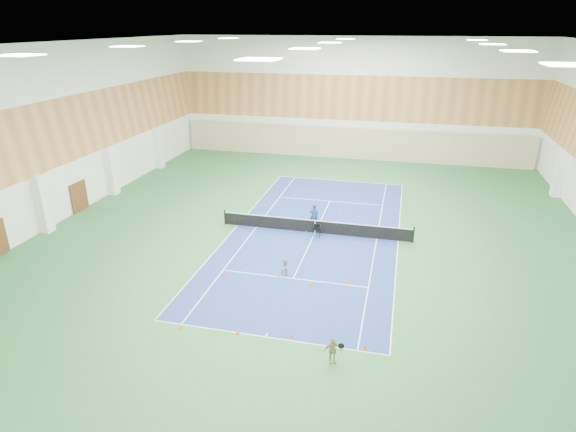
{
  "coord_description": "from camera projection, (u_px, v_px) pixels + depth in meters",
  "views": [
    {
      "loc": [
        5.24,
        -29.14,
        13.11
      ],
      "look_at": [
        -1.31,
        -2.28,
        2.0
      ],
      "focal_mm": 30.0,
      "sensor_mm": 36.0,
      "label": 1
    }
  ],
  "objects": [
    {
      "name": "ground",
      "position": [
        315.0,
        233.0,
        32.31
      ],
      "size": [
        40.0,
        40.0,
        0.0
      ],
      "primitive_type": "plane",
      "color": "#2B6436",
      "rests_on": "ground"
    },
    {
      "name": "cone_base_c",
      "position": [
        292.0,
        335.0,
        21.56
      ],
      "size": [
        0.18,
        0.18,
        0.2
      ],
      "primitive_type": "cone",
      "color": "#EC540C",
      "rests_on": "ground"
    },
    {
      "name": "door_left_b",
      "position": [
        79.0,
        197.0,
        35.84
      ],
      "size": [
        0.08,
        1.8,
        2.2
      ],
      "primitive_type": "cube",
      "color": "#593319",
      "rests_on": "ground"
    },
    {
      "name": "tennis_net",
      "position": [
        315.0,
        226.0,
        32.11
      ],
      "size": [
        12.8,
        0.1,
        1.1
      ],
      "primitive_type": null,
      "color": "black",
      "rests_on": "ground"
    },
    {
      "name": "back_curtain",
      "position": [
        351.0,
        143.0,
        49.52
      ],
      "size": [
        35.4,
        0.16,
        3.2
      ],
      "primitive_type": "cube",
      "color": "#C6B793",
      "rests_on": "ground"
    },
    {
      "name": "cone_base_d",
      "position": [
        365.0,
        348.0,
        20.7
      ],
      "size": [
        0.21,
        0.21,
        0.23
      ],
      "primitive_type": "cone",
      "color": "#E4410C",
      "rests_on": "ground"
    },
    {
      "name": "court_surface",
      "position": [
        315.0,
        233.0,
        32.31
      ],
      "size": [
        10.97,
        23.77,
        0.01
      ],
      "primitive_type": "cube",
      "color": "navy",
      "rests_on": "ground"
    },
    {
      "name": "cone_svc_c",
      "position": [
        311.0,
        284.0,
        25.75
      ],
      "size": [
        0.21,
        0.21,
        0.23
      ],
      "primitive_type": "cone",
      "color": "#DA5B0B",
      "rests_on": "ground"
    },
    {
      "name": "tennis_balls_scatter",
      "position": [
        315.0,
        232.0,
        32.3
      ],
      "size": [
        10.57,
        22.77,
        0.07
      ],
      "primitive_type": null,
      "color": "#AFCC22",
      "rests_on": "ground"
    },
    {
      "name": "cone_base_b",
      "position": [
        238.0,
        332.0,
        21.77
      ],
      "size": [
        0.18,
        0.18,
        0.2
      ],
      "primitive_type": "cone",
      "color": "#E9530C",
      "rests_on": "ground"
    },
    {
      "name": "cone_svc_b",
      "position": [
        279.0,
        276.0,
        26.55
      ],
      "size": [
        0.21,
        0.21,
        0.23
      ],
      "primitive_type": "cone",
      "color": "orange",
      "rests_on": "ground"
    },
    {
      "name": "child_apron",
      "position": [
        332.0,
        350.0,
        19.8
      ],
      "size": [
        0.75,
        0.54,
        1.19
      ],
      "primitive_type": "imported",
      "rotation": [
        0.0,
        0.0,
        0.4
      ],
      "color": "tan",
      "rests_on": "ground"
    },
    {
      "name": "cone_svc_a",
      "position": [
        226.0,
        274.0,
        26.8
      ],
      "size": [
        0.21,
        0.21,
        0.23
      ],
      "primitive_type": "cone",
      "color": "#FF500D",
      "rests_on": "ground"
    },
    {
      "name": "child_court",
      "position": [
        285.0,
        267.0,
        26.66
      ],
      "size": [
        0.57,
        0.48,
        1.06
      ],
      "primitive_type": "imported",
      "rotation": [
        0.0,
        0.0,
        0.16
      ],
      "color": "#9B9BA3",
      "rests_on": "ground"
    },
    {
      "name": "room_shell",
      "position": [
        317.0,
        145.0,
        30.08
      ],
      "size": [
        36.0,
        40.0,
        12.0
      ],
      "primitive_type": null,
      "color": "white",
      "rests_on": "ground"
    },
    {
      "name": "cone_svc_d",
      "position": [
        349.0,
        282.0,
        26.01
      ],
      "size": [
        0.2,
        0.2,
        0.22
      ],
      "primitive_type": "cone",
      "color": "#FF580D",
      "rests_on": "ground"
    },
    {
      "name": "ceiling_light_grid",
      "position": [
        319.0,
        45.0,
        27.87
      ],
      "size": [
        21.4,
        25.4,
        0.06
      ],
      "primitive_type": null,
      "color": "white",
      "rests_on": "room_shell"
    },
    {
      "name": "cone_base_a",
      "position": [
        181.0,
        328.0,
        22.08
      ],
      "size": [
        0.2,
        0.2,
        0.22
      ],
      "primitive_type": "cone",
      "color": "orange",
      "rests_on": "ground"
    },
    {
      "name": "coach",
      "position": [
        314.0,
        215.0,
        33.07
      ],
      "size": [
        0.69,
        0.55,
        1.65
      ],
      "primitive_type": "imported",
      "rotation": [
        0.0,
        0.0,
        3.44
      ],
      "color": "navy",
      "rests_on": "ground"
    },
    {
      "name": "ball_cart",
      "position": [
        317.0,
        231.0,
        31.53
      ],
      "size": [
        0.53,
        0.53,
        0.85
      ],
      "primitive_type": null,
      "rotation": [
        0.0,
        0.0,
        0.09
      ],
      "color": "black",
      "rests_on": "ground"
    },
    {
      "name": "wood_cladding",
      "position": [
        318.0,
        113.0,
        29.33
      ],
      "size": [
        36.0,
        40.0,
        8.0
      ],
      "primitive_type": null,
      "color": "#C48348",
      "rests_on": "room_shell"
    }
  ]
}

